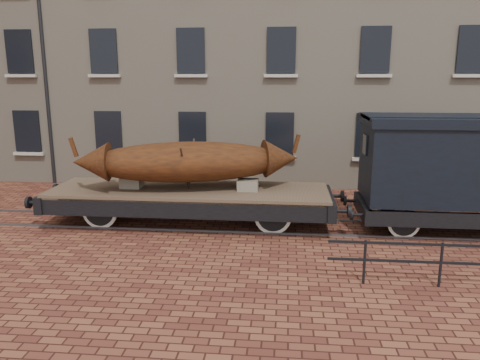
{
  "coord_description": "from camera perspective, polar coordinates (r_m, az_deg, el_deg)",
  "views": [
    {
      "loc": [
        1.23,
        -13.54,
        4.46
      ],
      "look_at": [
        -0.14,
        0.5,
        1.3
      ],
      "focal_mm": 35.0,
      "sensor_mm": 36.0,
      "label": 1
    }
  ],
  "objects": [
    {
      "name": "iron_boat",
      "position": [
        14.07,
        -6.34,
        2.26
      ],
      "size": [
        6.77,
        3.05,
        1.62
      ],
      "color": "#592B0F",
      "rests_on": "flatcar_wagon"
    },
    {
      "name": "warehouse_cream",
      "position": [
        23.73,
        10.39,
        18.58
      ],
      "size": [
        40.0,
        10.19,
        14.0
      ],
      "color": "tan",
      "rests_on": "ground"
    },
    {
      "name": "ground",
      "position": [
        14.3,
        0.38,
        -5.54
      ],
      "size": [
        90.0,
        90.0,
        0.0
      ],
      "primitive_type": "plane",
      "color": "#53251C"
    },
    {
      "name": "flatcar_wagon",
      "position": [
        14.29,
        -6.18,
        -1.92
      ],
      "size": [
        9.44,
        2.56,
        1.43
      ],
      "color": "brown",
      "rests_on": "ground"
    },
    {
      "name": "goods_van",
      "position": [
        14.66,
        25.97,
        2.17
      ],
      "size": [
        6.55,
        2.39,
        3.39
      ],
      "color": "black",
      "rests_on": "ground"
    },
    {
      "name": "rail_track",
      "position": [
        14.3,
        0.38,
        -5.42
      ],
      "size": [
        30.0,
        1.52,
        0.06
      ],
      "color": "#59595E",
      "rests_on": "ground"
    }
  ]
}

